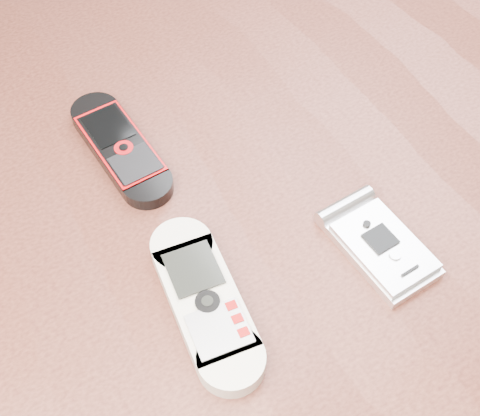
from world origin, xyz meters
name	(u,v)px	position (x,y,z in m)	size (l,w,h in m)	color
table	(235,288)	(0.00, 0.00, 0.64)	(1.20, 0.80, 0.75)	black
nokia_white	(205,301)	(-0.05, -0.05, 0.76)	(0.05, 0.14, 0.02)	silver
nokia_black_red	(120,147)	(-0.05, 0.10, 0.76)	(0.04, 0.13, 0.01)	black
motorola_razr	(381,246)	(0.08, -0.08, 0.76)	(0.05, 0.09, 0.01)	silver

